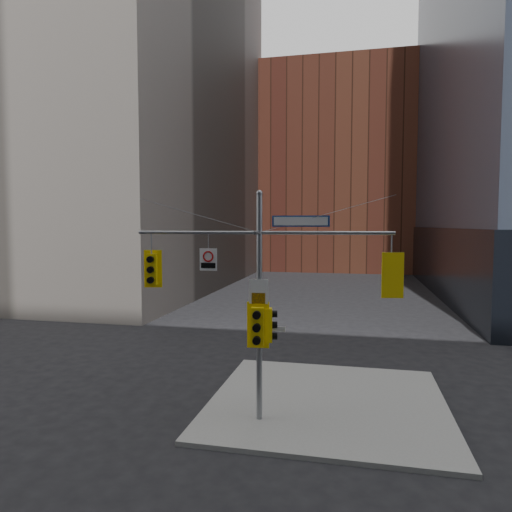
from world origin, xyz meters
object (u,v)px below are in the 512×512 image
at_px(traffic_light_pole_front, 257,326).
at_px(regulatory_sign_arm, 208,259).
at_px(street_sign_blade, 301,221).
at_px(signal_assembly, 259,284).
at_px(traffic_light_west_arm, 152,269).
at_px(traffic_light_pole_side, 270,325).
at_px(traffic_light_east_arm, 391,275).

relative_size(traffic_light_pole_front, regulatory_sign_arm, 2.04).
distance_m(traffic_light_pole_front, street_sign_blade, 3.45).
height_order(signal_assembly, regulatory_sign_arm, signal_assembly).
height_order(traffic_light_west_arm, traffic_light_pole_side, traffic_light_west_arm).
bearing_deg(traffic_light_pole_front, traffic_light_pole_side, 34.88).
height_order(traffic_light_pole_side, regulatory_sign_arm, regulatory_sign_arm).
xyz_separation_m(traffic_light_west_arm, traffic_light_pole_side, (3.90, 0.00, -1.65)).
distance_m(traffic_light_west_arm, traffic_light_east_arm, 7.48).
bearing_deg(traffic_light_east_arm, regulatory_sign_arm, -10.68).
distance_m(traffic_light_west_arm, traffic_light_pole_front, 3.95).
bearing_deg(street_sign_blade, regulatory_sign_arm, 176.50).
bearing_deg(street_sign_blade, signal_assembly, 176.18).
xyz_separation_m(traffic_light_pole_side, street_sign_blade, (0.95, -0.01, 3.20)).
relative_size(traffic_light_pole_front, street_sign_blade, 0.84).
height_order(signal_assembly, street_sign_blade, signal_assembly).
bearing_deg(signal_assembly, traffic_light_west_arm, 179.79).
xyz_separation_m(traffic_light_east_arm, regulatory_sign_arm, (-5.54, -0.02, 0.37)).
relative_size(traffic_light_west_arm, traffic_light_pole_side, 1.18).
bearing_deg(signal_assembly, street_sign_blade, 0.14).
bearing_deg(traffic_light_east_arm, traffic_light_pole_side, -11.15).
height_order(traffic_light_west_arm, street_sign_blade, street_sign_blade).
relative_size(signal_assembly, traffic_light_west_arm, 6.47).
xyz_separation_m(traffic_light_west_arm, traffic_light_east_arm, (7.48, -0.01, 0.00)).
bearing_deg(traffic_light_pole_side, street_sign_blade, -103.40).
xyz_separation_m(traffic_light_east_arm, traffic_light_pole_side, (-3.58, 0.02, -1.65)).
relative_size(traffic_light_west_arm, street_sign_blade, 0.72).
xyz_separation_m(traffic_light_east_arm, traffic_light_pole_front, (-3.90, -0.27, -1.64)).
distance_m(signal_assembly, regulatory_sign_arm, 1.81).
xyz_separation_m(signal_assembly, traffic_light_pole_front, (-0.00, -0.27, -1.26)).
xyz_separation_m(traffic_light_east_arm, street_sign_blade, (-2.63, 0.00, 1.55)).
bearing_deg(traffic_light_pole_front, traffic_light_east_arm, -2.34).
distance_m(street_sign_blade, regulatory_sign_arm, 3.14).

